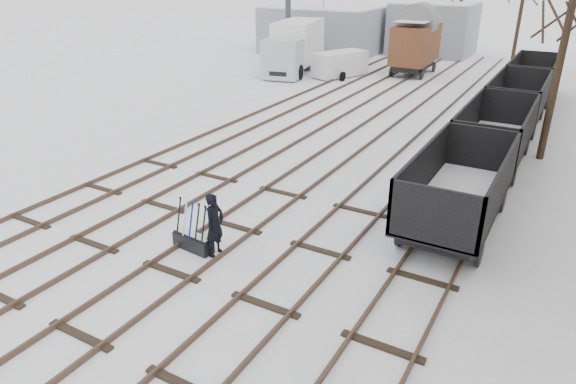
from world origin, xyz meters
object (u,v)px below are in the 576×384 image
object	(u,v)px
ground_frame	(193,241)
worker	(215,225)
box_van_wagon	(416,43)
freight_wagon_a	(457,200)
crane	(289,33)
panel_van	(340,64)
lorry	(294,47)

from	to	relation	value
ground_frame	worker	size ratio (longest dim) A/B	0.79
ground_frame	box_van_wagon	distance (m)	28.76
freight_wagon_a	crane	world-z (taller)	crane
ground_frame	worker	xyz separation A→B (m)	(0.75, 0.10, 0.66)
ground_frame	box_van_wagon	bearing A→B (deg)	100.94
worker	panel_van	bearing A→B (deg)	16.22
freight_wagon_a	lorry	size ratio (longest dim) A/B	0.72
freight_wagon_a	crane	size ratio (longest dim) A/B	0.66
worker	crane	size ratio (longest dim) A/B	0.20
ground_frame	panel_van	world-z (taller)	panel_van
crane	lorry	bearing A→B (deg)	-35.97
worker	lorry	xyz separation A→B (m)	(-11.21, 24.80, 0.96)
crane	worker	bearing A→B (deg)	-45.56
freight_wagon_a	lorry	world-z (taller)	lorry
box_van_wagon	panel_van	size ratio (longest dim) A/B	1.17
freight_wagon_a	box_van_wagon	distance (m)	25.00
panel_van	box_van_wagon	bearing A→B (deg)	62.58
worker	lorry	bearing A→B (deg)	23.86
worker	ground_frame	bearing A→B (deg)	97.12
crane	freight_wagon_a	bearing A→B (deg)	-31.63
freight_wagon_a	panel_van	world-z (taller)	freight_wagon_a
box_van_wagon	crane	xyz separation A→B (m)	(-10.41, -0.54, 0.15)
worker	panel_van	world-z (taller)	worker
lorry	panel_van	distance (m)	3.88
freight_wagon_a	panel_van	bearing A→B (deg)	123.20
freight_wagon_a	panel_van	xyz separation A→B (m)	(-12.97, 19.82, -0.01)
lorry	worker	bearing A→B (deg)	-77.57
freight_wagon_a	panel_van	size ratio (longest dim) A/B	1.37
worker	lorry	world-z (taller)	lorry
worker	box_van_wagon	size ratio (longest dim) A/B	0.36
freight_wagon_a	box_van_wagon	bearing A→B (deg)	110.05
ground_frame	panel_van	distance (m)	25.87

